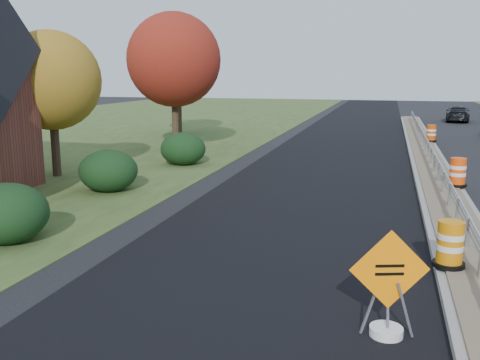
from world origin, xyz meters
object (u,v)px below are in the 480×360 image
(caution_sign, at_px, (387,310))
(barrel_median_mid, at_px, (458,173))
(barrel_median_near, at_px, (450,245))
(car_dark_far, at_px, (458,114))
(barrel_median_far, at_px, (431,134))

(caution_sign, xyz_separation_m, barrel_median_mid, (2.32, 11.69, 0.26))
(caution_sign, xyz_separation_m, barrel_median_near, (1.22, 3.03, 0.24))
(caution_sign, xyz_separation_m, car_dark_far, (5.67, 42.01, 0.23))
(barrel_median_mid, relative_size, barrel_median_far, 1.04)
(barrel_median_mid, height_order, barrel_median_far, barrel_median_mid)
(caution_sign, xyz_separation_m, barrel_median_far, (2.32, 24.84, 0.24))
(barrel_median_near, bearing_deg, car_dark_far, 83.50)
(car_dark_far, bearing_deg, caution_sign, 87.84)
(caution_sign, height_order, barrel_median_near, caution_sign)
(caution_sign, relative_size, barrel_median_mid, 1.77)
(caution_sign, distance_m, barrel_median_mid, 11.92)
(barrel_median_mid, bearing_deg, car_dark_far, 83.71)
(barrel_median_near, height_order, barrel_median_far, barrel_median_far)
(car_dark_far, bearing_deg, barrel_median_far, 84.51)
(barrel_median_near, relative_size, barrel_median_mid, 0.96)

